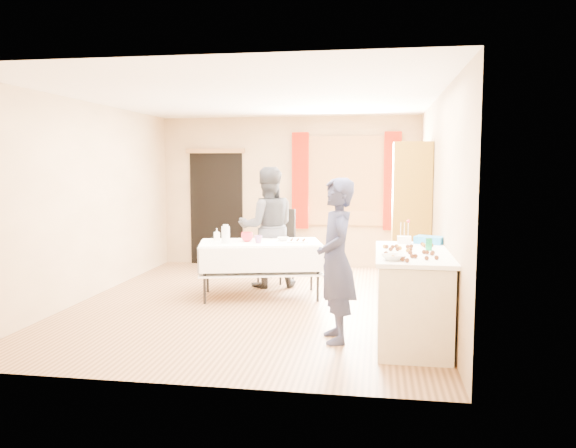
% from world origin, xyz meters
% --- Properties ---
extents(floor, '(4.50, 5.50, 0.02)m').
position_xyz_m(floor, '(0.00, 0.00, -0.01)').
color(floor, '#9E7047').
rests_on(floor, ground).
extents(ceiling, '(4.50, 5.50, 0.02)m').
position_xyz_m(ceiling, '(0.00, 0.00, 2.61)').
color(ceiling, white).
rests_on(ceiling, floor).
extents(wall_back, '(4.50, 0.02, 2.60)m').
position_xyz_m(wall_back, '(0.00, 2.76, 1.30)').
color(wall_back, tan).
rests_on(wall_back, floor).
extents(wall_front, '(4.50, 0.02, 2.60)m').
position_xyz_m(wall_front, '(0.00, -2.76, 1.30)').
color(wall_front, tan).
rests_on(wall_front, floor).
extents(wall_left, '(0.02, 5.50, 2.60)m').
position_xyz_m(wall_left, '(-2.26, 0.00, 1.30)').
color(wall_left, tan).
rests_on(wall_left, floor).
extents(wall_right, '(0.02, 5.50, 2.60)m').
position_xyz_m(wall_right, '(2.26, 0.00, 1.30)').
color(wall_right, tan).
rests_on(wall_right, floor).
extents(window_frame, '(1.32, 0.06, 1.52)m').
position_xyz_m(window_frame, '(1.00, 2.72, 1.50)').
color(window_frame, olive).
rests_on(window_frame, wall_back).
extents(window_pane, '(1.20, 0.02, 1.40)m').
position_xyz_m(window_pane, '(1.00, 2.71, 1.50)').
color(window_pane, white).
rests_on(window_pane, wall_back).
extents(curtain_left, '(0.28, 0.06, 1.65)m').
position_xyz_m(curtain_left, '(0.22, 2.67, 1.50)').
color(curtain_left, '#B11100').
rests_on(curtain_left, wall_back).
extents(curtain_right, '(0.28, 0.06, 1.65)m').
position_xyz_m(curtain_right, '(1.78, 2.67, 1.50)').
color(curtain_right, '#B11100').
rests_on(curtain_right, wall_back).
extents(doorway, '(0.95, 0.04, 2.00)m').
position_xyz_m(doorway, '(-1.30, 2.73, 1.00)').
color(doorway, black).
rests_on(doorway, floor).
extents(door_lintel, '(1.05, 0.06, 0.08)m').
position_xyz_m(door_lintel, '(-1.30, 2.70, 2.02)').
color(door_lintel, olive).
rests_on(door_lintel, wall_back).
extents(cabinet, '(0.50, 0.60, 2.07)m').
position_xyz_m(cabinet, '(1.99, 0.80, 1.04)').
color(cabinet, '#926819').
rests_on(cabinet, floor).
extents(counter, '(0.72, 1.52, 0.91)m').
position_xyz_m(counter, '(1.89, -1.28, 0.45)').
color(counter, beige).
rests_on(counter, floor).
extents(party_table, '(1.77, 1.19, 0.75)m').
position_xyz_m(party_table, '(0.00, 0.35, 0.44)').
color(party_table, black).
rests_on(party_table, floor).
extents(chair, '(0.58, 0.58, 1.10)m').
position_xyz_m(chair, '(0.03, 1.40, 0.33)').
color(chair, black).
rests_on(chair, floor).
extents(girl, '(0.79, 0.68, 1.65)m').
position_xyz_m(girl, '(1.14, -1.40, 0.82)').
color(girl, '#202444').
rests_on(girl, floor).
extents(woman, '(1.23, 1.15, 1.74)m').
position_xyz_m(woman, '(-0.03, 1.00, 0.87)').
color(woman, black).
rests_on(woman, floor).
extents(soda_can, '(0.07, 0.07, 0.12)m').
position_xyz_m(soda_can, '(2.06, -1.16, 0.97)').
color(soda_can, '#118749').
rests_on(soda_can, counter).
extents(mixing_bowl, '(0.33, 0.33, 0.05)m').
position_xyz_m(mixing_bowl, '(1.68, -1.81, 0.94)').
color(mixing_bowl, white).
rests_on(mixing_bowl, counter).
extents(foam_block, '(0.15, 0.10, 0.08)m').
position_xyz_m(foam_block, '(1.83, -0.69, 0.95)').
color(foam_block, white).
rests_on(foam_block, counter).
extents(blue_basket, '(0.35, 0.30, 0.08)m').
position_xyz_m(blue_basket, '(2.11, -0.65, 0.95)').
color(blue_basket, '#228DE4').
rests_on(blue_basket, counter).
extents(pitcher, '(0.12, 0.12, 0.22)m').
position_xyz_m(pitcher, '(-0.42, 0.15, 0.86)').
color(pitcher, silver).
rests_on(pitcher, party_table).
extents(cup_red, '(0.16, 0.16, 0.12)m').
position_xyz_m(cup_red, '(-0.18, 0.34, 0.81)').
color(cup_red, red).
rests_on(cup_red, party_table).
extents(cup_rainbow, '(0.12, 0.12, 0.10)m').
position_xyz_m(cup_rainbow, '(-0.00, 0.21, 0.80)').
color(cup_rainbow, red).
rests_on(cup_rainbow, party_table).
extents(small_bowl, '(0.17, 0.17, 0.05)m').
position_xyz_m(small_bowl, '(0.28, 0.49, 0.77)').
color(small_bowl, white).
rests_on(small_bowl, party_table).
extents(pastry_tray, '(0.30, 0.23, 0.02)m').
position_xyz_m(pastry_tray, '(0.50, 0.36, 0.76)').
color(pastry_tray, white).
rests_on(pastry_tray, party_table).
extents(bottle, '(0.13, 0.13, 0.16)m').
position_xyz_m(bottle, '(-0.61, 0.39, 0.83)').
color(bottle, white).
rests_on(bottle, party_table).
extents(cake_balls, '(0.53, 1.12, 0.04)m').
position_xyz_m(cake_balls, '(1.86, -1.37, 0.93)').
color(cake_balls, '#3F2314').
rests_on(cake_balls, counter).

